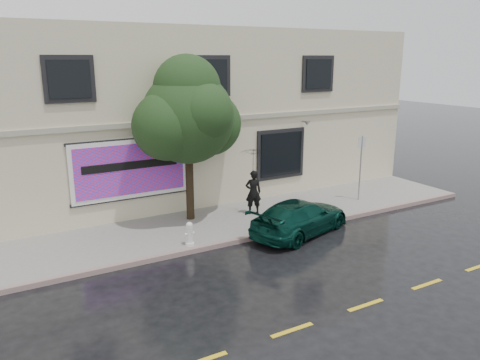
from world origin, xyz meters
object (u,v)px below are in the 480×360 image
pedestrian (253,192)px  fire_hydrant (190,234)px  street_tree (188,118)px  car (300,217)px

pedestrian → fire_hydrant: pedestrian is taller
street_tree → car: bearing=-45.6°
car → pedestrian: size_ratio=2.44×
pedestrian → fire_hydrant: bearing=42.9°
street_tree → pedestrian: bearing=-15.5°
car → fire_hydrant: (-3.84, 0.60, -0.08)m
pedestrian → street_tree: size_ratio=0.31×
pedestrian → street_tree: bearing=1.1°
car → street_tree: (-2.81, 2.88, 3.25)m
car → pedestrian: pedestrian is taller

